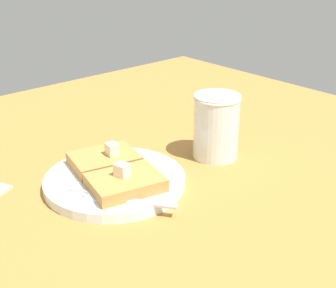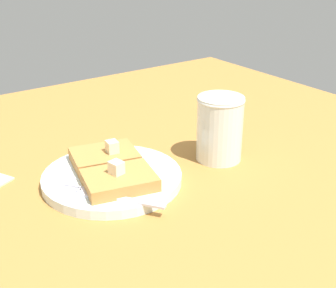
% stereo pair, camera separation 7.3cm
% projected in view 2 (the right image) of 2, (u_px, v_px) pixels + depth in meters
% --- Properties ---
extents(table_surface, '(1.07, 1.07, 0.02)m').
position_uv_depth(table_surface, '(172.00, 172.00, 0.76)').
color(table_surface, '#A37033').
rests_on(table_surface, ground).
extents(plate, '(0.21, 0.21, 0.01)m').
position_uv_depth(plate, '(112.00, 177.00, 0.71)').
color(plate, white).
rests_on(plate, table_surface).
extents(toast_slice_left, '(0.10, 0.11, 0.02)m').
position_uv_depth(toast_slice_left, '(119.00, 180.00, 0.67)').
color(toast_slice_left, '#B57E3D').
rests_on(toast_slice_left, plate).
extents(toast_slice_middle, '(0.10, 0.11, 0.02)m').
position_uv_depth(toast_slice_middle, '(105.00, 157.00, 0.74)').
color(toast_slice_middle, '#B67C3C').
rests_on(toast_slice_middle, plate).
extents(butter_pat_primary, '(0.02, 0.02, 0.02)m').
position_uv_depth(butter_pat_primary, '(116.00, 168.00, 0.66)').
color(butter_pat_primary, '#F6E8C7').
rests_on(butter_pat_primary, toast_slice_left).
extents(butter_pat_secondary, '(0.02, 0.02, 0.02)m').
position_uv_depth(butter_pat_secondary, '(112.00, 147.00, 0.73)').
color(butter_pat_secondary, beige).
rests_on(butter_pat_secondary, toast_slice_middle).
extents(fork, '(0.14, 0.10, 0.00)m').
position_uv_depth(fork, '(104.00, 195.00, 0.64)').
color(fork, silver).
rests_on(fork, plate).
extents(syrup_jar, '(0.08, 0.08, 0.11)m').
position_uv_depth(syrup_jar, '(220.00, 130.00, 0.77)').
color(syrup_jar, '#5D2609').
rests_on(syrup_jar, table_surface).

